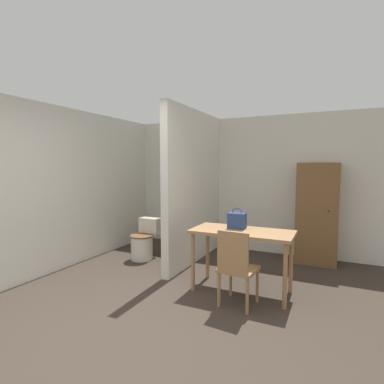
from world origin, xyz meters
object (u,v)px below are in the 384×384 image
wooden_chair (236,266)px  handbag (237,220)px  dining_table (242,238)px  wooden_cabinet (317,213)px  toilet (144,242)px

wooden_chair → handbag: (-0.16, 0.51, 0.42)m
dining_table → wooden_chair: size_ratio=1.41×
wooden_cabinet → wooden_chair: bearing=-109.1°
wooden_chair → handbag: bearing=112.0°
toilet → dining_table: bearing=-17.6°
toilet → handbag: size_ratio=2.51×
toilet → wooden_cabinet: bearing=21.2°
dining_table → toilet: dining_table is taller
dining_table → handbag: 0.24m
toilet → handbag: (1.82, -0.52, 0.61)m
wooden_chair → toilet: (-1.98, 1.04, -0.19)m
dining_table → toilet: (-1.91, 0.61, -0.40)m
dining_table → wooden_cabinet: size_ratio=0.76×
dining_table → toilet: 2.05m
wooden_chair → dining_table: bearing=103.4°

